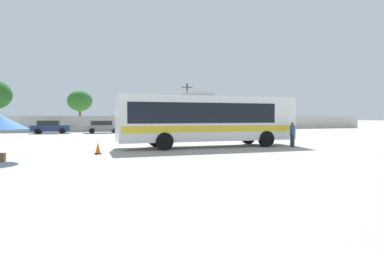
% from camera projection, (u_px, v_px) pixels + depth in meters
% --- Properties ---
extents(ground_plane, '(300.00, 300.00, 0.00)m').
position_uv_depth(ground_plane, '(167.00, 138.00, 30.59)').
color(ground_plane, '#A3A099').
extents(perimeter_wall, '(80.00, 0.30, 2.10)m').
position_uv_depth(perimeter_wall, '(137.00, 123.00, 45.35)').
color(perimeter_wall, beige).
rests_on(perimeter_wall, ground_plane).
extents(coach_bus_white_yellow, '(11.73, 2.94, 3.51)m').
position_uv_depth(coach_bus_white_yellow, '(206.00, 118.00, 21.10)').
color(coach_bus_white_yellow, white).
rests_on(coach_bus_white_yellow, ground_plane).
extents(attendant_by_bus_door, '(0.44, 0.44, 1.62)m').
position_uv_depth(attendant_by_bus_door, '(292.00, 133.00, 20.96)').
color(attendant_by_bus_door, '#38383D').
rests_on(attendant_by_bus_door, ground_plane).
extents(parked_car_leftmost_dark_blue, '(4.32, 2.17, 1.52)m').
position_uv_depth(parked_car_leftmost_dark_blue, '(50.00, 127.00, 38.22)').
color(parked_car_leftmost_dark_blue, navy).
rests_on(parked_car_leftmost_dark_blue, ground_plane).
extents(parked_car_second_grey, '(4.42, 2.05, 1.48)m').
position_uv_depth(parked_car_second_grey, '(103.00, 126.00, 39.40)').
color(parked_car_second_grey, slate).
rests_on(parked_car_second_grey, ground_plane).
extents(parked_car_third_maroon, '(4.55, 2.28, 1.46)m').
position_uv_depth(parked_car_third_maroon, '(157.00, 126.00, 41.75)').
color(parked_car_third_maroon, maroon).
rests_on(parked_car_third_maroon, ground_plane).
extents(utility_pole_near, '(1.80, 0.27, 7.16)m').
position_uv_depth(utility_pole_near, '(187.00, 105.00, 50.53)').
color(utility_pole_near, '#4C3823').
rests_on(utility_pole_near, ground_plane).
extents(roadside_tree_midleft, '(3.51, 3.51, 5.76)m').
position_uv_depth(roadside_tree_midleft, '(80.00, 101.00, 46.96)').
color(roadside_tree_midleft, brown).
rests_on(roadside_tree_midleft, ground_plane).
extents(traffic_cone_on_apron, '(0.36, 0.36, 0.64)m').
position_uv_depth(traffic_cone_on_apron, '(98.00, 148.00, 17.10)').
color(traffic_cone_on_apron, black).
rests_on(traffic_cone_on_apron, ground_plane).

